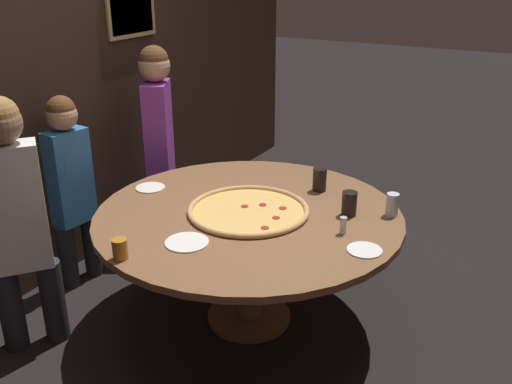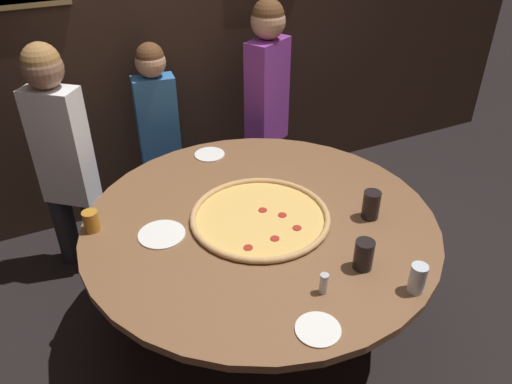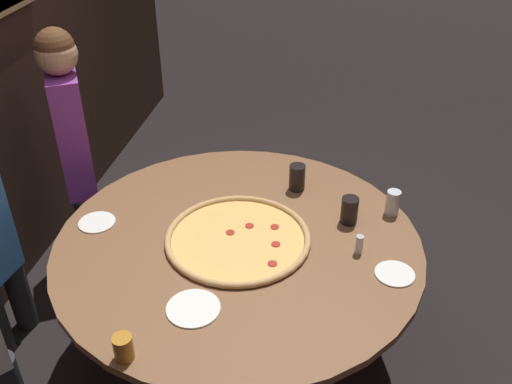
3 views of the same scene
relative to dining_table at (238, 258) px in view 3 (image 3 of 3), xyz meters
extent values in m
plane|color=black|center=(0.00, 0.00, -0.63)|extent=(24.00, 24.00, 0.00)
cylinder|color=brown|center=(0.00, 0.00, 0.09)|extent=(1.79, 1.79, 0.04)
cylinder|color=brown|center=(0.00, 0.00, -0.28)|extent=(0.16, 0.16, 0.70)
cylinder|color=brown|center=(0.00, 0.00, -0.61)|extent=(0.52, 0.52, 0.04)
cylinder|color=#EAB75B|center=(0.00, 0.00, 0.12)|extent=(0.67, 0.67, 0.01)
torus|color=tan|center=(0.00, 0.00, 0.13)|extent=(0.71, 0.71, 0.03)
cylinder|color=#A8281E|center=(0.04, 0.05, 0.12)|extent=(0.04, 0.04, 0.00)
cylinder|color=#A8281E|center=(0.12, -0.16, 0.12)|extent=(0.04, 0.04, 0.00)
cylinder|color=#A8281E|center=(0.11, -0.04, 0.12)|extent=(0.04, 0.04, 0.00)
cylinder|color=#A8281E|center=(-0.16, -0.19, 0.12)|extent=(0.04, 0.04, 0.00)
cylinder|color=#A8281E|center=(-0.02, -0.19, 0.12)|extent=(0.04, 0.04, 0.00)
cylinder|color=black|center=(0.51, -0.23, 0.18)|extent=(0.09, 0.09, 0.15)
cylinder|color=black|center=(0.25, -0.52, 0.18)|extent=(0.09, 0.09, 0.14)
cylinder|color=#BC7A23|center=(-0.78, 0.28, 0.16)|extent=(0.08, 0.08, 0.11)
cylinder|color=silver|center=(0.36, -0.74, 0.18)|extent=(0.07, 0.07, 0.13)
cylinder|color=white|center=(0.01, 0.74, 0.11)|extent=(0.19, 0.19, 0.01)
cylinder|color=white|center=(-0.12, -0.75, 0.11)|extent=(0.18, 0.18, 0.01)
cylinder|color=white|center=(-0.49, 0.09, 0.11)|extent=(0.23, 0.23, 0.01)
cylinder|color=silver|center=(0.01, -0.58, 0.15)|extent=(0.04, 0.04, 0.08)
cylinder|color=#B7B7BC|center=(0.01, -0.58, 0.20)|extent=(0.04, 0.04, 0.01)
cylinder|color=#232328|center=(-0.06, 1.25, -0.40)|extent=(0.14, 0.14, 0.46)
cylinder|color=#232328|center=(0.71, 1.17, -0.36)|extent=(0.19, 0.19, 0.53)
cylinder|color=#232328|center=(0.50, 1.06, -0.36)|extent=(0.19, 0.19, 0.53)
cube|color=purple|center=(0.61, 1.12, 0.28)|extent=(0.36, 0.30, 0.75)
sphere|color=tan|center=(0.61, 1.12, 0.77)|extent=(0.23, 0.23, 0.23)
sphere|color=brown|center=(0.61, 1.12, 0.81)|extent=(0.21, 0.21, 0.21)
camera|label=1|loc=(-2.62, -1.50, 1.50)|focal=40.00mm
camera|label=2|loc=(-0.91, -1.83, 1.62)|focal=35.00mm
camera|label=3|loc=(-2.14, -0.47, 1.84)|focal=40.00mm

